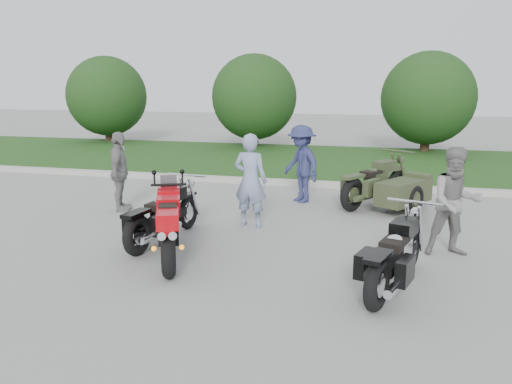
% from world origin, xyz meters
% --- Properties ---
extents(ground, '(80.00, 80.00, 0.00)m').
position_xyz_m(ground, '(0.00, 0.00, 0.00)').
color(ground, gray).
rests_on(ground, ground).
extents(curb, '(60.00, 0.30, 0.15)m').
position_xyz_m(curb, '(0.00, 6.00, 0.07)').
color(curb, '#AFADA5').
rests_on(curb, ground).
extents(grass_strip, '(60.00, 8.00, 0.14)m').
position_xyz_m(grass_strip, '(0.00, 10.15, 0.07)').
color(grass_strip, '#315A1F').
rests_on(grass_strip, ground).
extents(tree_far_left, '(3.60, 3.60, 4.00)m').
position_xyz_m(tree_far_left, '(-10.00, 13.50, 2.19)').
color(tree_far_left, '#3F2B1C').
rests_on(tree_far_left, ground).
extents(tree_mid_left, '(3.60, 3.60, 4.00)m').
position_xyz_m(tree_mid_left, '(-3.00, 13.50, 2.19)').
color(tree_mid_left, '#3F2B1C').
rests_on(tree_mid_left, ground).
extents(tree_mid_right, '(3.60, 3.60, 4.00)m').
position_xyz_m(tree_mid_right, '(4.00, 13.50, 2.19)').
color(tree_mid_right, '#3F2B1C').
rests_on(tree_mid_right, ground).
extents(sportbike_red, '(1.03, 2.06, 1.03)m').
position_xyz_m(sportbike_red, '(-0.69, -0.40, 0.61)').
color(sportbike_red, black).
rests_on(sportbike_red, ground).
extents(cruiser_left, '(0.50, 2.32, 0.89)m').
position_xyz_m(cruiser_left, '(-1.21, 0.44, 0.46)').
color(cruiser_left, black).
rests_on(cruiser_left, ground).
extents(cruiser_right, '(0.80, 2.25, 0.89)m').
position_xyz_m(cruiser_right, '(2.71, -0.69, 0.45)').
color(cruiser_right, black).
rests_on(cruiser_right, ground).
extents(cruiser_sidecar, '(1.99, 2.39, 0.99)m').
position_xyz_m(cruiser_sidecar, '(2.66, 3.96, 0.46)').
color(cruiser_sidecar, black).
rests_on(cruiser_sidecar, ground).
extents(person_stripe, '(0.71, 0.51, 1.82)m').
position_xyz_m(person_stripe, '(0.02, 1.85, 0.91)').
color(person_stripe, '#8291B1').
rests_on(person_stripe, ground).
extents(person_grey, '(0.98, 0.84, 1.77)m').
position_xyz_m(person_grey, '(3.64, 1.04, 0.88)').
color(person_grey, gray).
rests_on(person_grey, ground).
extents(person_denim, '(1.31, 1.30, 1.81)m').
position_xyz_m(person_denim, '(0.62, 4.16, 0.91)').
color(person_denim, navy).
rests_on(person_denim, ground).
extents(person_back, '(0.71, 1.10, 1.74)m').
position_xyz_m(person_back, '(-3.06, 2.30, 0.87)').
color(person_back, gray).
rests_on(person_back, ground).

